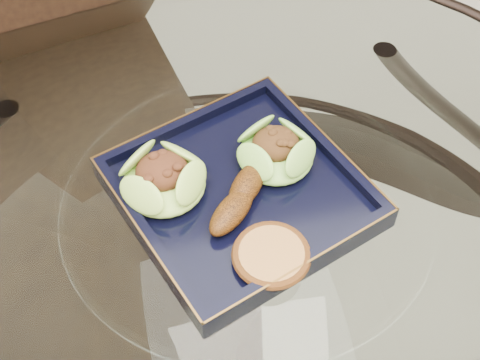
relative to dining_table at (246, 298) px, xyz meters
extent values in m
cylinder|color=white|center=(0.00, 0.00, 0.16)|extent=(1.10, 1.10, 0.01)
torus|color=black|center=(0.00, 0.00, 0.16)|extent=(1.13, 1.13, 0.02)
cylinder|color=black|center=(0.28, 0.28, -0.22)|extent=(0.04, 0.04, 0.75)
cylinder|color=black|center=(-0.28, 0.28, -0.22)|extent=(0.04, 0.04, 0.75)
cube|color=black|center=(-0.18, 0.30, -0.16)|extent=(0.46, 0.46, 0.04)
cube|color=black|center=(-0.22, 0.47, 0.09)|extent=(0.37, 0.10, 0.43)
cylinder|color=black|center=(0.02, 0.17, -0.39)|extent=(0.03, 0.03, 0.42)
cylinder|color=black|center=(-0.38, 0.43, -0.39)|extent=(0.03, 0.03, 0.42)
cylinder|color=black|center=(-0.05, 0.50, -0.39)|extent=(0.03, 0.03, 0.42)
cube|color=black|center=(0.00, 0.05, 0.17)|extent=(0.35, 0.35, 0.02)
ellipsoid|color=#78AE32|center=(-0.09, 0.07, 0.20)|extent=(0.13, 0.13, 0.04)
ellipsoid|color=#5CA52F|center=(0.06, 0.08, 0.20)|extent=(0.11, 0.11, 0.03)
ellipsoid|color=#60300A|center=(0.01, 0.04, 0.20)|extent=(0.12, 0.15, 0.03)
cylinder|color=#BA733E|center=(0.02, -0.05, 0.19)|extent=(0.08, 0.08, 0.01)
camera|label=1|loc=(-0.11, -0.43, 0.83)|focal=50.00mm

